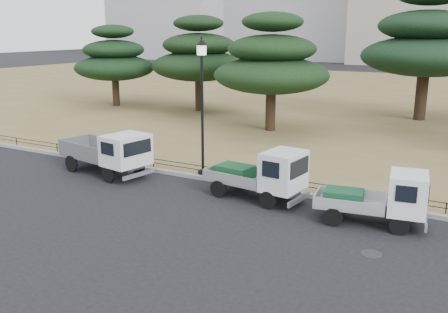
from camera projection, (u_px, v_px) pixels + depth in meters
The scene contains 14 objects.
ground at pixel (197, 203), 18.01m from camera, with size 220.00×220.00×0.00m, color black.
lawn at pixel (382, 100), 43.90m from camera, with size 120.00×56.00×0.15m, color olive.
curb at pixel (231, 182), 20.19m from camera, with size 120.00×0.25×0.16m, color gray.
truck_large at pixel (108, 151), 21.36m from camera, with size 4.56×2.40×1.89m.
truck_kei_front at pixel (262, 174), 18.20m from camera, with size 3.81×1.96×1.94m.
truck_kei_rear at pixel (379, 198), 15.87m from camera, with size 3.57×1.92×1.78m.
street_lamp at pixel (202, 85), 20.21m from camera, with size 0.50×0.50×5.57m.
pipe_fence at pixel (233, 173), 20.23m from camera, with size 38.00×0.04×0.40m.
tarp_pile at pixel (84, 148), 24.22m from camera, with size 1.56×1.26×0.93m.
manhole at pixel (371, 254), 13.93m from camera, with size 0.60×0.60×0.01m, color #2D2D30.
pine_west_far at pixel (114, 60), 39.13m from camera, with size 6.25×6.25×6.31m.
pine_west_near at pixel (199, 56), 36.69m from camera, with size 6.97×6.97×6.97m.
pine_center_left at pixel (272, 63), 29.32m from camera, with size 6.84×6.84×6.95m.
pine_center_right at pixel (426, 43), 32.57m from camera, with size 8.31×8.31×8.82m.
Camera 1 is at (9.13, -14.41, 6.10)m, focal length 40.00 mm.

